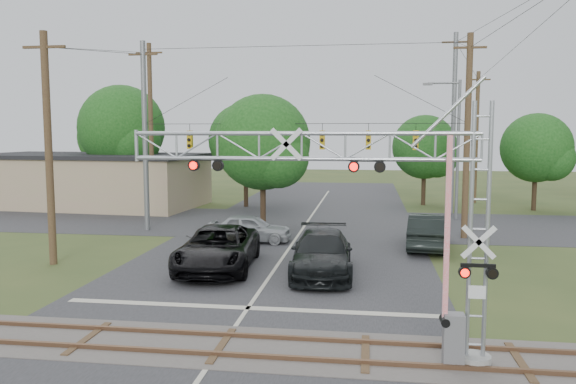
# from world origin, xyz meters

# --- Properties ---
(ground) EXTENTS (160.00, 160.00, 0.00)m
(ground) POSITION_xyz_m (0.00, 0.00, 0.00)
(ground) COLOR #364821
(ground) RESTS_ON ground
(road_main) EXTENTS (14.00, 90.00, 0.02)m
(road_main) POSITION_xyz_m (0.00, 10.00, 0.01)
(road_main) COLOR #2B2B2D
(road_main) RESTS_ON ground
(road_cross) EXTENTS (90.00, 12.00, 0.02)m
(road_cross) POSITION_xyz_m (0.00, 24.00, 0.01)
(road_cross) COLOR #2B2B2D
(road_cross) RESTS_ON ground
(railroad_track) EXTENTS (90.00, 3.20, 0.17)m
(railroad_track) POSITION_xyz_m (0.00, 2.00, 0.03)
(railroad_track) COLOR #4B4441
(railroad_track) RESTS_ON ground
(crossing_gantry) EXTENTS (9.50, 0.87, 6.77)m
(crossing_gantry) POSITION_xyz_m (3.98, 1.64, 4.16)
(crossing_gantry) COLOR gray
(crossing_gantry) RESTS_ON ground
(traffic_signal_span) EXTENTS (19.34, 0.36, 11.50)m
(traffic_signal_span) POSITION_xyz_m (0.91, 20.00, 5.72)
(traffic_signal_span) COLOR slate
(traffic_signal_span) RESTS_ON ground
(pickup_black) EXTENTS (3.63, 6.95, 1.87)m
(pickup_black) POSITION_xyz_m (-2.50, 10.82, 0.93)
(pickup_black) COLOR black
(pickup_black) RESTS_ON ground
(car_dark) EXTENTS (2.87, 6.35, 1.81)m
(car_dark) POSITION_xyz_m (2.11, 10.58, 0.90)
(car_dark) COLOR black
(car_dark) RESTS_ON ground
(sedan_silver) EXTENTS (4.59, 1.98, 1.54)m
(sedan_silver) POSITION_xyz_m (-2.38, 17.10, 0.77)
(sedan_silver) COLOR #9FA3A7
(sedan_silver) RESTS_ON ground
(suv_dark) EXTENTS (2.56, 5.70, 1.82)m
(suv_dark) POSITION_xyz_m (7.13, 16.73, 0.91)
(suv_dark) COLOR black
(suv_dark) RESTS_ON ground
(commercial_building) EXTENTS (19.05, 10.78, 4.29)m
(commercial_building) POSITION_xyz_m (-18.74, 30.49, 2.16)
(commercial_building) COLOR tan
(commercial_building) RESTS_ON ground
(streetlight) EXTENTS (2.56, 0.27, 9.60)m
(streetlight) POSITION_xyz_m (9.91, 27.09, 5.37)
(streetlight) COLOR slate
(streetlight) RESTS_ON ground
(utility_poles) EXTENTS (27.14, 30.77, 13.28)m
(utility_poles) POSITION_xyz_m (3.00, 22.45, 6.18)
(utility_poles) COLOR #472E21
(utility_poles) RESTS_ON ground
(treeline) EXTENTS (53.33, 24.09, 9.95)m
(treeline) POSITION_xyz_m (0.28, 32.12, 5.76)
(treeline) COLOR #322416
(treeline) RESTS_ON ground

